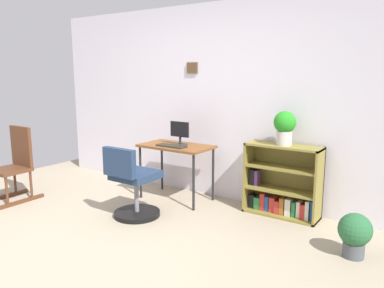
{
  "coord_description": "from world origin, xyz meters",
  "views": [
    {
      "loc": [
        2.57,
        -2.04,
        1.59
      ],
      "look_at": [
        0.32,
        1.27,
        0.84
      ],
      "focal_mm": 35.47,
      "sensor_mm": 36.0,
      "label": 1
    }
  ],
  "objects_px": {
    "keyboard": "(171,146)",
    "bookshelf_low": "(283,185)",
    "potted_plant_on_shelf": "(285,126)",
    "office_chair": "(133,187)",
    "monitor": "(180,133)",
    "rocking_chair": "(15,164)",
    "potted_plant_floor": "(355,233)",
    "desk": "(176,150)"
  },
  "relations": [
    {
      "from": "keyboard",
      "to": "bookshelf_low",
      "type": "distance_m",
      "value": 1.4
    },
    {
      "from": "rocking_chair",
      "to": "keyboard",
      "type": "bearing_deg",
      "value": 31.69
    },
    {
      "from": "desk",
      "to": "potted_plant_floor",
      "type": "height_order",
      "value": "desk"
    },
    {
      "from": "desk",
      "to": "potted_plant_on_shelf",
      "type": "distance_m",
      "value": 1.4
    },
    {
      "from": "keyboard",
      "to": "potted_plant_floor",
      "type": "distance_m",
      "value": 2.27
    },
    {
      "from": "bookshelf_low",
      "to": "potted_plant_on_shelf",
      "type": "distance_m",
      "value": 0.68
    },
    {
      "from": "monitor",
      "to": "bookshelf_low",
      "type": "height_order",
      "value": "monitor"
    },
    {
      "from": "desk",
      "to": "rocking_chair",
      "type": "relative_size",
      "value": 0.97
    },
    {
      "from": "monitor",
      "to": "bookshelf_low",
      "type": "distance_m",
      "value": 1.39
    },
    {
      "from": "monitor",
      "to": "rocking_chair",
      "type": "bearing_deg",
      "value": -144.85
    },
    {
      "from": "desk",
      "to": "rocking_chair",
      "type": "distance_m",
      "value": 2.04
    },
    {
      "from": "desk",
      "to": "monitor",
      "type": "relative_size",
      "value": 3.07
    },
    {
      "from": "desk",
      "to": "bookshelf_low",
      "type": "distance_m",
      "value": 1.37
    },
    {
      "from": "rocking_chair",
      "to": "potted_plant_on_shelf",
      "type": "xyz_separation_m",
      "value": [
        3.0,
        1.35,
        0.56
      ]
    },
    {
      "from": "rocking_chair",
      "to": "potted_plant_on_shelf",
      "type": "bearing_deg",
      "value": 24.31
    },
    {
      "from": "monitor",
      "to": "office_chair",
      "type": "xyz_separation_m",
      "value": [
        -0.05,
        -0.82,
        -0.49
      ]
    },
    {
      "from": "office_chair",
      "to": "monitor",
      "type": "bearing_deg",
      "value": 86.57
    },
    {
      "from": "desk",
      "to": "keyboard",
      "type": "distance_m",
      "value": 0.14
    },
    {
      "from": "rocking_chair",
      "to": "potted_plant_on_shelf",
      "type": "distance_m",
      "value": 3.34
    },
    {
      "from": "potted_plant_floor",
      "to": "rocking_chair",
      "type": "bearing_deg",
      "value": -168.72
    },
    {
      "from": "rocking_chair",
      "to": "office_chair",
      "type": "bearing_deg",
      "value": 12.82
    },
    {
      "from": "rocking_chair",
      "to": "bookshelf_low",
      "type": "height_order",
      "value": "rocking_chair"
    },
    {
      "from": "monitor",
      "to": "potted_plant_on_shelf",
      "type": "distance_m",
      "value": 1.32
    },
    {
      "from": "keyboard",
      "to": "bookshelf_low",
      "type": "relative_size",
      "value": 0.46
    },
    {
      "from": "desk",
      "to": "potted_plant_floor",
      "type": "distance_m",
      "value": 2.29
    },
    {
      "from": "potted_plant_on_shelf",
      "to": "potted_plant_floor",
      "type": "height_order",
      "value": "potted_plant_on_shelf"
    },
    {
      "from": "bookshelf_low",
      "to": "potted_plant_on_shelf",
      "type": "bearing_deg",
      "value": -76.18
    },
    {
      "from": "potted_plant_floor",
      "to": "potted_plant_on_shelf",
      "type": "bearing_deg",
      "value": 147.07
    },
    {
      "from": "monitor",
      "to": "potted_plant_on_shelf",
      "type": "xyz_separation_m",
      "value": [
        1.3,
        0.16,
        0.18
      ]
    },
    {
      "from": "keyboard",
      "to": "bookshelf_low",
      "type": "bearing_deg",
      "value": 15.7
    },
    {
      "from": "rocking_chair",
      "to": "potted_plant_on_shelf",
      "type": "relative_size",
      "value": 2.49
    },
    {
      "from": "potted_plant_floor",
      "to": "monitor",
      "type": "bearing_deg",
      "value": 169.12
    },
    {
      "from": "bookshelf_low",
      "to": "monitor",
      "type": "bearing_deg",
      "value": -170.74
    },
    {
      "from": "desk",
      "to": "rocking_chair",
      "type": "height_order",
      "value": "rocking_chair"
    },
    {
      "from": "monitor",
      "to": "potted_plant_floor",
      "type": "relative_size",
      "value": 0.74
    },
    {
      "from": "bookshelf_low",
      "to": "potted_plant_floor",
      "type": "relative_size",
      "value": 2.1
    },
    {
      "from": "keyboard",
      "to": "potted_plant_on_shelf",
      "type": "height_order",
      "value": "potted_plant_on_shelf"
    },
    {
      "from": "bookshelf_low",
      "to": "office_chair",
      "type": "bearing_deg",
      "value": -142.31
    },
    {
      "from": "office_chair",
      "to": "rocking_chair",
      "type": "xyz_separation_m",
      "value": [
        -1.65,
        -0.38,
        0.11
      ]
    },
    {
      "from": "office_chair",
      "to": "potted_plant_on_shelf",
      "type": "relative_size",
      "value": 2.19
    },
    {
      "from": "office_chair",
      "to": "keyboard",
      "type": "bearing_deg",
      "value": 86.93
    },
    {
      "from": "office_chair",
      "to": "bookshelf_low",
      "type": "relative_size",
      "value": 0.98
    }
  ]
}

